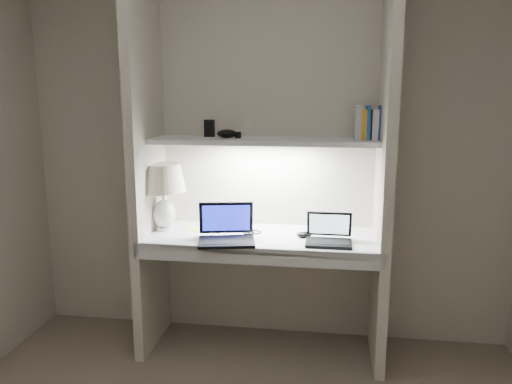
% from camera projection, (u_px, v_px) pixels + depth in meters
% --- Properties ---
extents(back_wall, '(3.20, 0.01, 2.50)m').
position_uv_depth(back_wall, '(267.00, 153.00, 3.29)').
color(back_wall, beige).
rests_on(back_wall, floor).
extents(alcove_panel_left, '(0.06, 0.55, 2.50)m').
position_uv_depth(alcove_panel_left, '(146.00, 157.00, 3.12)').
color(alcove_panel_left, beige).
rests_on(alcove_panel_left, floor).
extents(alcove_panel_right, '(0.06, 0.55, 2.50)m').
position_uv_depth(alcove_panel_right, '(385.00, 161.00, 2.92)').
color(alcove_panel_right, beige).
rests_on(alcove_panel_right, floor).
extents(desk, '(1.40, 0.55, 0.04)m').
position_uv_depth(desk, '(262.00, 238.00, 3.12)').
color(desk, white).
rests_on(desk, alcove_panel_left).
extents(desk_apron, '(1.46, 0.03, 0.10)m').
position_uv_depth(desk_apron, '(256.00, 256.00, 2.87)').
color(desk_apron, silver).
rests_on(desk_apron, desk).
extents(shelf, '(1.40, 0.36, 0.03)m').
position_uv_depth(shelf, '(264.00, 141.00, 3.09)').
color(shelf, silver).
rests_on(shelf, back_wall).
extents(strip_light, '(0.60, 0.04, 0.02)m').
position_uv_depth(strip_light, '(264.00, 144.00, 3.10)').
color(strip_light, white).
rests_on(strip_light, shelf).
extents(table_lamp, '(0.29, 0.29, 0.43)m').
position_uv_depth(table_lamp, '(163.00, 186.00, 3.18)').
color(table_lamp, white).
rests_on(table_lamp, desk).
extents(laptop_main, '(0.38, 0.35, 0.22)m').
position_uv_depth(laptop_main, '(226.00, 233.00, 2.99)').
color(laptop_main, black).
rests_on(laptop_main, desk).
extents(laptop_netbook, '(0.27, 0.24, 0.17)m').
position_uv_depth(laptop_netbook, '(329.00, 236.00, 2.95)').
color(laptop_netbook, black).
rests_on(laptop_netbook, desk).
extents(speaker, '(0.11, 0.08, 0.15)m').
position_uv_depth(speaker, '(239.00, 219.00, 3.21)').
color(speaker, silver).
rests_on(speaker, desk).
extents(mouse, '(0.11, 0.08, 0.04)m').
position_uv_depth(mouse, '(304.00, 235.00, 3.07)').
color(mouse, black).
rests_on(mouse, desk).
extents(cable_coil, '(0.10, 0.10, 0.01)m').
position_uv_depth(cable_coil, '(254.00, 232.00, 3.16)').
color(cable_coil, black).
rests_on(cable_coil, desk).
extents(sticky_note, '(0.09, 0.09, 0.00)m').
position_uv_depth(sticky_note, '(194.00, 229.00, 3.24)').
color(sticky_note, '#FFF535').
rests_on(sticky_note, desk).
extents(book_row, '(0.19, 0.14, 0.20)m').
position_uv_depth(book_row, '(371.00, 124.00, 3.00)').
color(book_row, silver).
rests_on(book_row, shelf).
extents(shelf_box, '(0.06, 0.05, 0.11)m').
position_uv_depth(shelf_box, '(209.00, 128.00, 3.20)').
color(shelf_box, black).
rests_on(shelf_box, shelf).
extents(shelf_gadget, '(0.15, 0.12, 0.05)m').
position_uv_depth(shelf_gadget, '(227.00, 134.00, 3.11)').
color(shelf_gadget, black).
rests_on(shelf_gadget, shelf).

